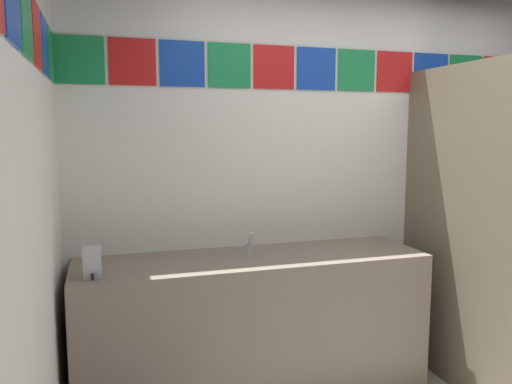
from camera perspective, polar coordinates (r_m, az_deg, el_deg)
name	(u,v)px	position (r m, az deg, el deg)	size (l,w,h in m)	color
wall_back	(351,176)	(3.52, 10.75, 1.81)	(3.77, 0.09, 2.57)	white
wall_side	(0,243)	(1.61, -27.14, -5.16)	(0.09, 3.01, 2.57)	white
vanity_counter	(254,325)	(3.12, -0.27, -14.94)	(2.07, 0.58, 0.86)	gray
faucet_center	(249,245)	(3.06, -0.76, -6.02)	(0.04, 0.10, 0.14)	silver
soap_dispenser	(92,263)	(2.69, -18.19, -7.68)	(0.09, 0.09, 0.16)	#B7BABF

